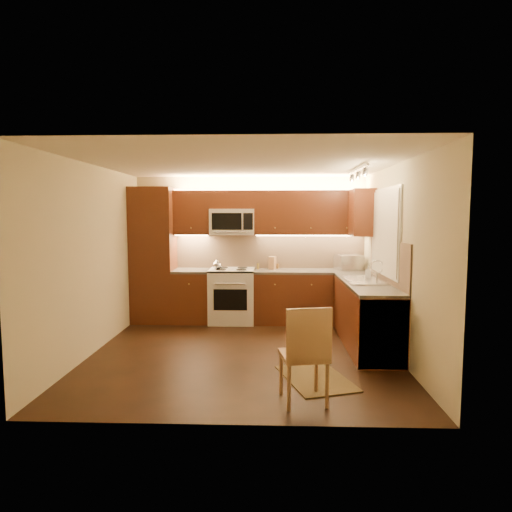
{
  "coord_description": "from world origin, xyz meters",
  "views": [
    {
      "loc": [
        0.37,
        -5.64,
        1.84
      ],
      "look_at": [
        0.15,
        0.55,
        1.25
      ],
      "focal_mm": 30.43,
      "sensor_mm": 36.0,
      "label": 1
    }
  ],
  "objects_px": {
    "stove": "(232,296)",
    "knife_block": "(272,263)",
    "soap_bottle": "(368,272)",
    "sink": "(364,275)",
    "toaster_oven": "(349,262)",
    "kettle": "(217,264)",
    "dining_chair": "(304,353)",
    "microwave": "(232,222)"
  },
  "relations": [
    {
      "from": "stove",
      "to": "kettle",
      "type": "relative_size",
      "value": 4.87
    },
    {
      "from": "stove",
      "to": "microwave",
      "type": "height_order",
      "value": "microwave"
    },
    {
      "from": "stove",
      "to": "microwave",
      "type": "distance_m",
      "value": 1.27
    },
    {
      "from": "knife_block",
      "to": "stove",
      "type": "bearing_deg",
      "value": -150.16
    },
    {
      "from": "microwave",
      "to": "toaster_oven",
      "type": "bearing_deg",
      "value": -0.9
    },
    {
      "from": "kettle",
      "to": "knife_block",
      "type": "distance_m",
      "value": 0.97
    },
    {
      "from": "microwave",
      "to": "kettle",
      "type": "distance_m",
      "value": 0.78
    },
    {
      "from": "stove",
      "to": "sink",
      "type": "distance_m",
      "value": 2.35
    },
    {
      "from": "microwave",
      "to": "dining_chair",
      "type": "xyz_separation_m",
      "value": [
        0.99,
        -3.3,
        -1.23
      ]
    },
    {
      "from": "soap_bottle",
      "to": "knife_block",
      "type": "bearing_deg",
      "value": 157.37
    },
    {
      "from": "microwave",
      "to": "sink",
      "type": "height_order",
      "value": "microwave"
    },
    {
      "from": "stove",
      "to": "toaster_oven",
      "type": "bearing_deg",
      "value": 2.97
    },
    {
      "from": "microwave",
      "to": "dining_chair",
      "type": "relative_size",
      "value": 0.78
    },
    {
      "from": "microwave",
      "to": "toaster_oven",
      "type": "height_order",
      "value": "microwave"
    },
    {
      "from": "stove",
      "to": "soap_bottle",
      "type": "relative_size",
      "value": 5.09
    },
    {
      "from": "kettle",
      "to": "soap_bottle",
      "type": "xyz_separation_m",
      "value": [
        2.35,
        -0.76,
        -0.02
      ]
    },
    {
      "from": "soap_bottle",
      "to": "microwave",
      "type": "bearing_deg",
      "value": 167.88
    },
    {
      "from": "stove",
      "to": "dining_chair",
      "type": "bearing_deg",
      "value": -72.66
    },
    {
      "from": "sink",
      "to": "toaster_oven",
      "type": "bearing_deg",
      "value": 90.21
    },
    {
      "from": "microwave",
      "to": "soap_bottle",
      "type": "xyz_separation_m",
      "value": [
        2.11,
        -1.0,
        -0.73
      ]
    },
    {
      "from": "microwave",
      "to": "sink",
      "type": "relative_size",
      "value": 0.88
    },
    {
      "from": "microwave",
      "to": "kettle",
      "type": "height_order",
      "value": "microwave"
    },
    {
      "from": "kettle",
      "to": "knife_block",
      "type": "height_order",
      "value": "knife_block"
    },
    {
      "from": "kettle",
      "to": "sink",
      "type": "bearing_deg",
      "value": -30.12
    },
    {
      "from": "microwave",
      "to": "knife_block",
      "type": "bearing_deg",
      "value": 2.34
    },
    {
      "from": "stove",
      "to": "toaster_oven",
      "type": "xyz_separation_m",
      "value": [
        2.0,
        0.1,
        0.57
      ]
    },
    {
      "from": "toaster_oven",
      "to": "dining_chair",
      "type": "bearing_deg",
      "value": -123.49
    },
    {
      "from": "kettle",
      "to": "knife_block",
      "type": "relative_size",
      "value": 0.86
    },
    {
      "from": "stove",
      "to": "toaster_oven",
      "type": "height_order",
      "value": "toaster_oven"
    },
    {
      "from": "toaster_oven",
      "to": "dining_chair",
      "type": "xyz_separation_m",
      "value": [
        -1.01,
        -3.27,
        -0.54
      ]
    },
    {
      "from": "kettle",
      "to": "toaster_oven",
      "type": "xyz_separation_m",
      "value": [
        2.24,
        0.21,
        0.01
      ]
    },
    {
      "from": "stove",
      "to": "dining_chair",
      "type": "height_order",
      "value": "dining_chair"
    },
    {
      "from": "stove",
      "to": "knife_block",
      "type": "distance_m",
      "value": 0.9
    },
    {
      "from": "stove",
      "to": "knife_block",
      "type": "relative_size",
      "value": 4.2
    },
    {
      "from": "stove",
      "to": "soap_bottle",
      "type": "height_order",
      "value": "soap_bottle"
    },
    {
      "from": "stove",
      "to": "knife_block",
      "type": "height_order",
      "value": "knife_block"
    },
    {
      "from": "toaster_oven",
      "to": "microwave",
      "type": "bearing_deg",
      "value": 162.74
    },
    {
      "from": "toaster_oven",
      "to": "knife_block",
      "type": "xyz_separation_m",
      "value": [
        -1.31,
        0.06,
        -0.02
      ]
    },
    {
      "from": "kettle",
      "to": "toaster_oven",
      "type": "height_order",
      "value": "toaster_oven"
    },
    {
      "from": "stove",
      "to": "kettle",
      "type": "xyz_separation_m",
      "value": [
        -0.24,
        -0.11,
        0.55
      ]
    },
    {
      "from": "kettle",
      "to": "toaster_oven",
      "type": "bearing_deg",
      "value": -0.29
    },
    {
      "from": "sink",
      "to": "dining_chair",
      "type": "height_order",
      "value": "sink"
    }
  ]
}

